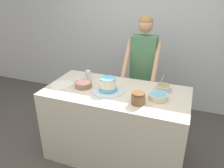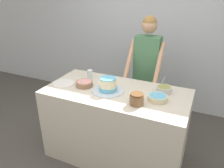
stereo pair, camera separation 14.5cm
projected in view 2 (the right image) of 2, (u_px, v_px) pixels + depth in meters
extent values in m
cube|color=silver|center=(154.00, 32.00, 3.57)|extent=(10.00, 0.05, 2.60)
cube|color=beige|center=(116.00, 124.00, 2.65)|extent=(1.63, 0.81, 0.90)
cylinder|color=#2D2D38|center=(139.00, 102.00, 3.26)|extent=(0.10, 0.10, 0.80)
cylinder|color=#2D2D38|center=(149.00, 104.00, 3.21)|extent=(0.10, 0.10, 0.80)
cube|color=#4C7F56|center=(147.00, 58.00, 2.95)|extent=(0.34, 0.18, 0.60)
cylinder|color=tan|center=(129.00, 60.00, 2.89)|extent=(0.06, 0.37, 0.50)
cylinder|color=tan|center=(159.00, 64.00, 2.74)|extent=(0.06, 0.37, 0.50)
sphere|color=tan|center=(150.00, 26.00, 2.77)|extent=(0.20, 0.20, 0.20)
sphere|color=olive|center=(150.00, 23.00, 2.76)|extent=(0.18, 0.18, 0.18)
cylinder|color=silver|center=(108.00, 91.00, 2.46)|extent=(0.36, 0.36, 0.01)
cylinder|color=#60B7E0|center=(108.00, 88.00, 2.45)|extent=(0.20, 0.20, 0.05)
cylinder|color=#F4EABC|center=(108.00, 85.00, 2.43)|extent=(0.19, 0.19, 0.05)
cylinder|color=#F4EABC|center=(108.00, 81.00, 2.41)|extent=(0.18, 0.18, 0.05)
cylinder|color=#60B7E0|center=(108.00, 78.00, 2.39)|extent=(0.18, 0.18, 0.01)
cylinder|color=beige|center=(157.00, 98.00, 2.25)|extent=(0.20, 0.20, 0.06)
cylinder|color=#60B7E0|center=(158.00, 96.00, 2.24)|extent=(0.18, 0.18, 0.01)
cylinder|color=silver|center=(155.00, 96.00, 2.17)|extent=(0.09, 0.02, 0.14)
cylinder|color=silver|center=(164.00, 89.00, 2.42)|extent=(0.17, 0.17, 0.07)
cylinder|color=olive|center=(164.00, 87.00, 2.41)|extent=(0.15, 0.15, 0.01)
cylinder|color=silver|center=(162.00, 83.00, 2.45)|extent=(0.06, 0.05, 0.15)
cylinder|color=#936B4C|center=(84.00, 84.00, 2.56)|extent=(0.20, 0.20, 0.06)
cylinder|color=pink|center=(84.00, 82.00, 2.56)|extent=(0.17, 0.17, 0.01)
cylinder|color=silver|center=(82.00, 82.00, 2.48)|extent=(0.10, 0.02, 0.16)
cylinder|color=silver|center=(90.00, 75.00, 2.74)|extent=(0.07, 0.07, 0.12)
cylinder|color=white|center=(63.00, 83.00, 2.64)|extent=(0.26, 0.26, 0.01)
cylinder|color=brown|center=(137.00, 100.00, 2.16)|extent=(0.14, 0.14, 0.10)
cylinder|color=brown|center=(137.00, 94.00, 2.14)|extent=(0.13, 0.13, 0.02)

